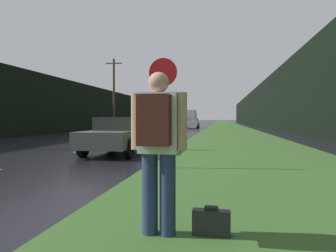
{
  "coord_description": "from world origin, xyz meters",
  "views": [
    {
      "loc": [
        5.63,
        -0.12,
        1.32
      ],
      "look_at": [
        2.94,
        15.14,
        0.93
      ],
      "focal_mm": 32.0,
      "sensor_mm": 36.0,
      "label": 1
    }
  ],
  "objects_px": {
    "stop_sign": "(163,99)",
    "hitchhiker_with_backpack": "(158,143)",
    "delivery_truck": "(191,117)",
    "car_passing_far": "(192,123)",
    "car_passing_near": "(120,135)",
    "car_oncoming": "(154,124)",
    "suitcase": "(211,223)"
  },
  "relations": [
    {
      "from": "hitchhiker_with_backpack",
      "to": "car_passing_near",
      "type": "height_order",
      "value": "hitchhiker_with_backpack"
    },
    {
      "from": "hitchhiker_with_backpack",
      "to": "delivery_truck",
      "type": "bearing_deg",
      "value": 96.5
    },
    {
      "from": "car_passing_far",
      "to": "car_passing_near",
      "type": "bearing_deg",
      "value": 90.0
    },
    {
      "from": "car_passing_near",
      "to": "stop_sign",
      "type": "bearing_deg",
      "value": 125.79
    },
    {
      "from": "hitchhiker_with_backpack",
      "to": "suitcase",
      "type": "height_order",
      "value": "hitchhiker_with_backpack"
    },
    {
      "from": "hitchhiker_with_backpack",
      "to": "suitcase",
      "type": "relative_size",
      "value": 4.34
    },
    {
      "from": "stop_sign",
      "to": "delivery_truck",
      "type": "relative_size",
      "value": 0.36
    },
    {
      "from": "car_oncoming",
      "to": "suitcase",
      "type": "bearing_deg",
      "value": -76.23
    },
    {
      "from": "car_passing_near",
      "to": "car_oncoming",
      "type": "bearing_deg",
      "value": -80.77
    },
    {
      "from": "car_passing_far",
      "to": "delivery_truck",
      "type": "distance_m",
      "value": 37.42
    },
    {
      "from": "suitcase",
      "to": "car_passing_far",
      "type": "relative_size",
      "value": 0.1
    },
    {
      "from": "stop_sign",
      "to": "car_oncoming",
      "type": "xyz_separation_m",
      "value": [
        -5.96,
        25.61,
        -1.09
      ]
    },
    {
      "from": "suitcase",
      "to": "car_passing_far",
      "type": "distance_m",
      "value": 37.1
    },
    {
      "from": "car_passing_near",
      "to": "car_passing_far",
      "type": "distance_m",
      "value": 29.3
    },
    {
      "from": "hitchhiker_with_backpack",
      "to": "car_passing_far",
      "type": "height_order",
      "value": "hitchhiker_with_backpack"
    },
    {
      "from": "delivery_truck",
      "to": "hitchhiker_with_backpack",
      "type": "bearing_deg",
      "value": -84.79
    },
    {
      "from": "delivery_truck",
      "to": "suitcase",
      "type": "bearing_deg",
      "value": -84.33
    },
    {
      "from": "stop_sign",
      "to": "car_oncoming",
      "type": "height_order",
      "value": "stop_sign"
    },
    {
      "from": "car_passing_far",
      "to": "car_oncoming",
      "type": "bearing_deg",
      "value": 62.18
    },
    {
      "from": "car_passing_far",
      "to": "stop_sign",
      "type": "bearing_deg",
      "value": 94.07
    },
    {
      "from": "car_passing_far",
      "to": "delivery_truck",
      "type": "xyz_separation_m",
      "value": [
        -3.64,
        37.23,
        1.15
      ]
    },
    {
      "from": "stop_sign",
      "to": "car_passing_far",
      "type": "xyz_separation_m",
      "value": [
        -2.32,
        32.51,
        -1.14
      ]
    },
    {
      "from": "delivery_truck",
      "to": "car_passing_near",
      "type": "bearing_deg",
      "value": -86.87
    },
    {
      "from": "suitcase",
      "to": "car_passing_near",
      "type": "height_order",
      "value": "car_passing_near"
    },
    {
      "from": "car_passing_near",
      "to": "car_oncoming",
      "type": "relative_size",
      "value": 0.94
    },
    {
      "from": "car_oncoming",
      "to": "car_passing_far",
      "type": "bearing_deg",
      "value": 62.18
    },
    {
      "from": "suitcase",
      "to": "car_passing_far",
      "type": "height_order",
      "value": "car_passing_far"
    },
    {
      "from": "suitcase",
      "to": "delivery_truck",
      "type": "relative_size",
      "value": 0.05
    },
    {
      "from": "stop_sign",
      "to": "car_passing_near",
      "type": "relative_size",
      "value": 0.67
    },
    {
      "from": "stop_sign",
      "to": "delivery_truck",
      "type": "distance_m",
      "value": 70.0
    },
    {
      "from": "car_passing_far",
      "to": "car_oncoming",
      "type": "distance_m",
      "value": 7.8
    },
    {
      "from": "stop_sign",
      "to": "hitchhiker_with_backpack",
      "type": "height_order",
      "value": "stop_sign"
    }
  ]
}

